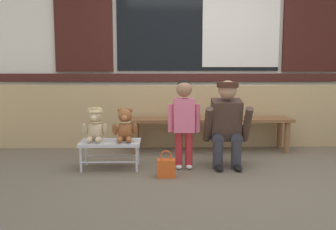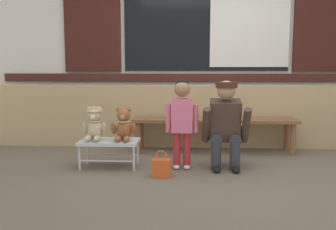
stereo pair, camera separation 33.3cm
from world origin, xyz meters
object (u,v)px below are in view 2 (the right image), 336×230
teddy_bear_plain (124,125)px  adult_crouching (226,124)px  wooden_bench_long (214,124)px  child_standing (182,114)px  handbag_on_ground (161,168)px  small_display_bench (109,143)px  teddy_bear_with_hat (94,124)px

teddy_bear_plain → adult_crouching: adult_crouching is taller
wooden_bench_long → teddy_bear_plain: teddy_bear_plain is taller
wooden_bench_long → teddy_bear_plain: (-1.04, -0.81, 0.09)m
child_standing → handbag_on_ground: (-0.20, -0.32, -0.50)m
teddy_bear_plain → adult_crouching: (1.11, 0.03, 0.02)m
small_display_bench → teddy_bear_plain: teddy_bear_plain is taller
small_display_bench → child_standing: bearing=-1.9°
small_display_bench → teddy_bear_plain: (0.16, 0.00, 0.20)m
wooden_bench_long → child_standing: bearing=-115.9°
small_display_bench → adult_crouching: adult_crouching is taller
child_standing → adult_crouching: 0.49m
wooden_bench_long → child_standing: (-0.40, -0.83, 0.22)m
small_display_bench → teddy_bear_plain: size_ratio=1.76×
small_display_bench → child_standing: child_standing is taller
teddy_bear_with_hat → child_standing: size_ratio=0.38×
teddy_bear_with_hat → child_standing: 0.96m
wooden_bench_long → small_display_bench: (-1.20, -0.81, -0.11)m
adult_crouching → handbag_on_ground: (-0.68, -0.38, -0.38)m
teddy_bear_with_hat → handbag_on_ground: 0.91m
adult_crouching → wooden_bench_long: bearing=95.2°
wooden_bench_long → handbag_on_ground: size_ratio=7.72×
wooden_bench_long → teddy_bear_with_hat: 1.58m
teddy_bear_with_hat → adult_crouching: adult_crouching is taller
adult_crouching → handbag_on_ground: adult_crouching is taller
small_display_bench → adult_crouching: size_ratio=0.67×
wooden_bench_long → adult_crouching: 0.78m
wooden_bench_long → handbag_on_ground: (-0.60, -1.15, -0.28)m
child_standing → handbag_on_ground: bearing=-122.1°
teddy_bear_with_hat → wooden_bench_long: bearing=30.7°
teddy_bear_with_hat → teddy_bear_plain: bearing=-0.1°
teddy_bear_plain → handbag_on_ground: bearing=-38.7°
adult_crouching → handbag_on_ground: size_ratio=3.49×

